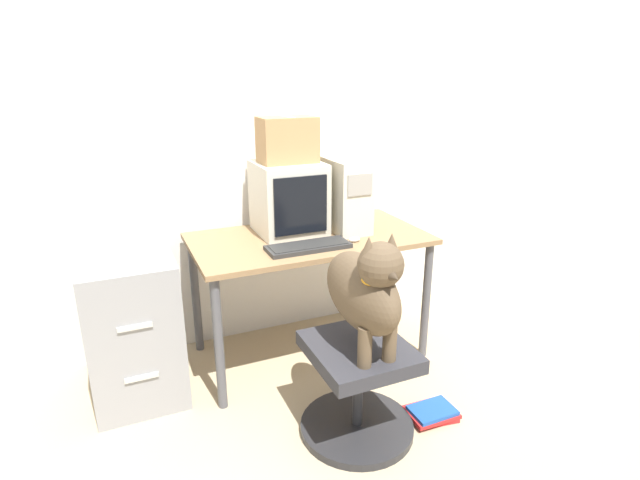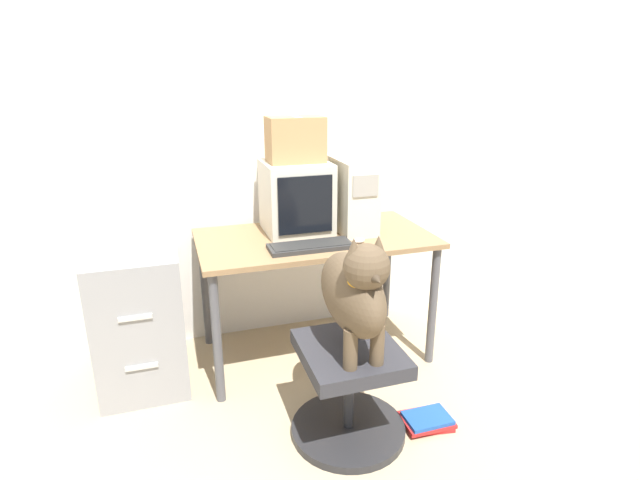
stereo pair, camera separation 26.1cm
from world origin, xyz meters
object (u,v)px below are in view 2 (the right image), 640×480
keyboard (310,246)px  dog (355,291)px  filing_cabinet (140,318)px  book_stack_floor (428,420)px  cardboard_box (295,139)px  office_chair (349,388)px  crt_monitor (296,197)px  pc_tower (350,193)px

keyboard → dog: size_ratio=0.78×
filing_cabinet → book_stack_floor: bearing=-31.9°
cardboard_box → book_stack_floor: (0.41, -0.98, -1.30)m
filing_cabinet → book_stack_floor: (1.36, -0.84, -0.37)m
dog → filing_cabinet: size_ratio=0.74×
office_chair → filing_cabinet: size_ratio=0.70×
crt_monitor → pc_tower: (0.33, -0.03, 0.01)m
dog → cardboard_box: cardboard_box is taller
dog → keyboard: bearing=91.9°
pc_tower → book_stack_floor: (0.08, -0.95, -0.97)m
office_chair → filing_cabinet: 1.24m
crt_monitor → keyboard: 0.39m
office_chair → cardboard_box: (-0.01, 0.91, 1.08)m
pc_tower → office_chair: 1.19m
cardboard_box → dog: bearing=-89.6°
office_chair → cardboard_box: 1.41m
pc_tower → filing_cabinet: (-1.28, -0.10, -0.60)m
crt_monitor → cardboard_box: cardboard_box is taller
pc_tower → book_stack_floor: bearing=-85.1°
book_stack_floor → pc_tower: bearing=94.9°
keyboard → dog: (0.02, -0.61, -0.00)m
keyboard → cardboard_box: (0.01, 0.33, 0.54)m
keyboard → book_stack_floor: 1.09m
office_chair → book_stack_floor: size_ratio=2.16×
filing_cabinet → pc_tower: bearing=4.6°
office_chair → filing_cabinet: bearing=141.1°
pc_tower → dog: (-0.32, -0.91, -0.21)m
dog → cardboard_box: bearing=90.4°
filing_cabinet → cardboard_box: 1.33m
office_chair → cardboard_box: size_ratio=1.75×
keyboard → book_stack_floor: (0.42, -0.65, -0.76)m
keyboard → crt_monitor: bearing=87.8°
keyboard → cardboard_box: bearing=87.8°
keyboard → office_chair: keyboard is taller
pc_tower → cardboard_box: 0.47m
dog → pc_tower: bearing=70.6°
crt_monitor → office_chair: crt_monitor is taller
crt_monitor → book_stack_floor: crt_monitor is taller
office_chair → filing_cabinet: (-0.96, 0.77, 0.15)m
office_chair → book_stack_floor: office_chair is taller
pc_tower → keyboard: 0.50m
pc_tower → keyboard: (-0.34, -0.30, -0.21)m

